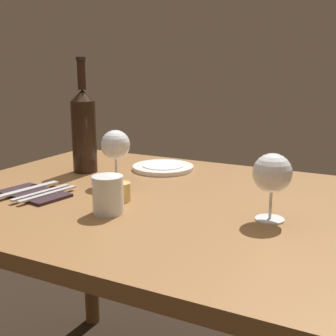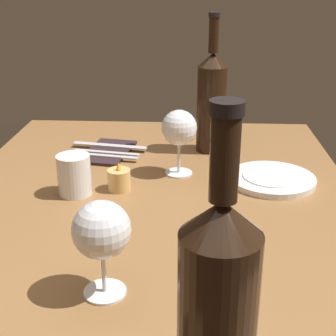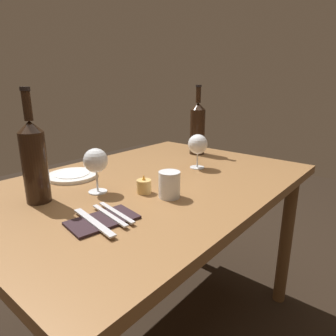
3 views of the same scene
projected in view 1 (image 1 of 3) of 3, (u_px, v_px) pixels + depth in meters
The scene contains 11 objects.
dining_table at pixel (174, 231), 1.19m from camera, with size 1.30×0.90×0.74m.
wine_glass_left at pixel (272, 174), 0.99m from camera, with size 0.09×0.09×0.15m.
wine_glass_right at pixel (115, 146), 1.28m from camera, with size 0.08×0.08×0.16m.
wine_bottle_second at pixel (84, 129), 1.42m from camera, with size 0.08×0.08×0.36m.
water_tumbler at pixel (108, 197), 1.05m from camera, with size 0.07×0.07×0.09m.
votive_candle at pixel (121, 192), 1.15m from camera, with size 0.05×0.05×0.07m.
dinner_plate at pixel (163, 167), 1.48m from camera, with size 0.20×0.20×0.02m.
folded_napkin at pixel (34, 194), 1.20m from camera, with size 0.21×0.14×0.01m.
fork_inner at pixel (41, 193), 1.19m from camera, with size 0.04×0.18×0.00m.
fork_outer at pixel (48, 194), 1.18m from camera, with size 0.04×0.18×0.00m.
table_knife at pixel (25, 190), 1.21m from camera, with size 0.06×0.21×0.00m.
Camera 1 is at (-0.50, 1.00, 1.09)m, focal length 47.76 mm.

